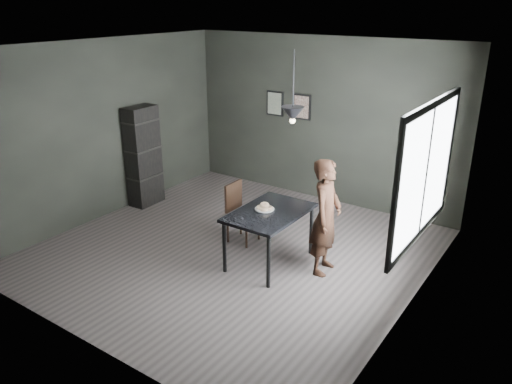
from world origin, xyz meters
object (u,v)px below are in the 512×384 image
Objects in this scene: cafe_table at (270,217)px; wood_chair at (239,208)px; pendant_lamp at (293,114)px; shelf_unit at (143,156)px; white_plate at (265,210)px; woman at (326,217)px.

cafe_table is 1.36× the size of wood_chair.
wood_chair is 1.02× the size of pendant_lamp.
cafe_table is 2.98m from shelf_unit.
pendant_lamp reaches higher than wood_chair.
shelf_unit is (-2.18, 0.24, 0.35)m from wood_chair.
cafe_table is 0.82m from wood_chair.
white_plate is at bearing -26.97° from wood_chair.
cafe_table is at bearing -12.64° from shelf_unit.
white_plate is 0.14× the size of shelf_unit.
woman is 1.37m from pendant_lamp.
woman is 0.90× the size of shelf_unit.
wood_chair is 2.22m from shelf_unit.
white_plate is 0.78m from wood_chair.
pendant_lamp reaches higher than cafe_table.
white_plate is 1.34m from pendant_lamp.
pendant_lamp is (0.25, 0.10, 1.38)m from cafe_table.
shelf_unit is (-2.84, 0.56, 0.09)m from white_plate.
white_plate is 2.90m from shelf_unit.
wood_chair is at bearing 167.35° from pendant_lamp.
wood_chair is 1.85m from pendant_lamp.
shelf_unit reaches higher than white_plate.
woman is 1.47m from wood_chair.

